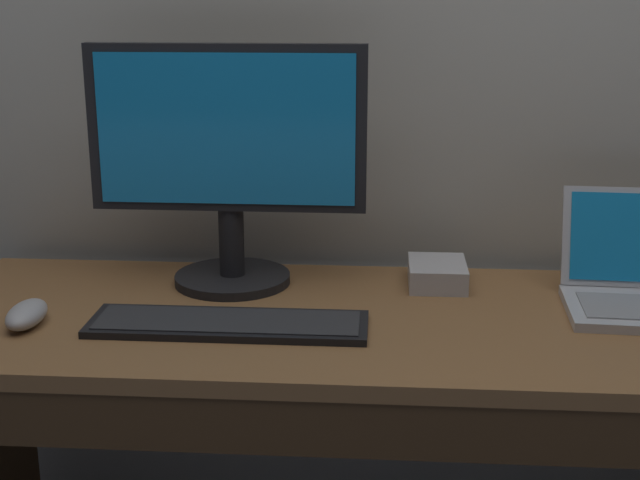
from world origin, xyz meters
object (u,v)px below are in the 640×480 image
object	(u,v)px
external_monitor	(228,157)
wired_keyboard	(228,324)
external_drive_box	(437,274)
computer_mouse	(27,314)

from	to	relation	value
external_monitor	wired_keyboard	distance (m)	0.34
external_monitor	wired_keyboard	bearing A→B (deg)	-81.82
wired_keyboard	external_drive_box	bearing A→B (deg)	34.56
external_monitor	external_drive_box	bearing A→B (deg)	4.10
computer_mouse	external_drive_box	bearing A→B (deg)	18.91
computer_mouse	external_monitor	bearing A→B (deg)	35.59
external_monitor	external_drive_box	size ratio (longest dim) A/B	3.73
wired_keyboard	external_drive_box	xyz separation A→B (m)	(0.37, 0.26, 0.02)
wired_keyboard	external_monitor	bearing A→B (deg)	98.18
wired_keyboard	external_drive_box	size ratio (longest dim) A/B	3.42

